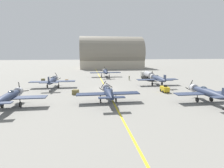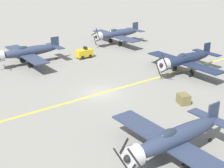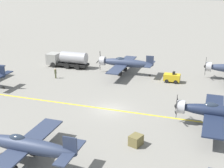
{
  "view_description": "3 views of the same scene",
  "coord_description": "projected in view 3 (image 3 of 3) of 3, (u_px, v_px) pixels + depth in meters",
  "views": [
    {
      "loc": [
        -4.84,
        -45.15,
        9.44
      ],
      "look_at": [
        0.6,
        -6.87,
        2.48
      ],
      "focal_mm": 28.0,
      "sensor_mm": 36.0,
      "label": 1
    },
    {
      "loc": [
        -27.75,
        18.97,
        14.26
      ],
      "look_at": [
        -4.52,
        1.84,
        3.0
      ],
      "focal_mm": 50.0,
      "sensor_mm": 36.0,
      "label": 2
    },
    {
      "loc": [
        -35.1,
        -12.08,
        16.49
      ],
      "look_at": [
        4.14,
        1.09,
        2.02
      ],
      "focal_mm": 50.0,
      "sensor_mm": 36.0,
      "label": 3
    }
  ],
  "objects": [
    {
      "name": "supply_crate_mid_lane",
      "position": [
        136.0,
        140.0,
        31.83
      ],
      "size": [
        1.61,
        1.47,
        1.1
      ],
      "primitive_type": "cube",
      "rotation": [
        0.0,
        0.0,
        -0.33
      ],
      "color": "brown",
      "rests_on": "ground"
    },
    {
      "name": "fuel_tanker",
      "position": [
        67.0,
        59.0,
        58.8
      ],
      "size": [
        2.67,
        8.0,
        2.98
      ],
      "color": "black",
      "rests_on": "ground"
    },
    {
      "name": "airplane_mid_right",
      "position": [
        124.0,
        63.0,
        54.39
      ],
      "size": [
        12.0,
        9.98,
        3.79
      ],
      "rotation": [
        0.0,
        0.0,
        0.28
      ],
      "color": "#2E3852",
      "rests_on": "ground"
    },
    {
      "name": "taxiway_stripe",
      "position": [
        110.0,
        109.0,
        40.48
      ],
      "size": [
        0.3,
        160.0,
        0.01
      ],
      "primitive_type": "cube",
      "color": "yellow",
      "rests_on": "ground"
    },
    {
      "name": "airplane_near_center",
      "position": [
        217.0,
        112.0,
        34.99
      ],
      "size": [
        12.0,
        9.98,
        3.65
      ],
      "rotation": [
        0.0,
        0.0,
        0.02
      ],
      "color": "#1D2741",
      "rests_on": "ground"
    },
    {
      "name": "airplane_mid_left",
      "position": [
        25.0,
        145.0,
        28.03
      ],
      "size": [
        12.0,
        9.98,
        3.65
      ],
      "rotation": [
        0.0,
        0.0,
        0.23
      ],
      "color": "#2D3750",
      "rests_on": "ground"
    },
    {
      "name": "ground_plane",
      "position": [
        110.0,
        109.0,
        40.48
      ],
      "size": [
        400.0,
        400.0,
        0.0
      ],
      "primitive_type": "plane",
      "color": "gray"
    },
    {
      "name": "tow_tractor",
      "position": [
        172.0,
        77.0,
        50.61
      ],
      "size": [
        1.57,
        2.6,
        1.79
      ],
      "color": "gold",
      "rests_on": "ground"
    },
    {
      "name": "ground_crew_walking",
      "position": [
        55.0,
        73.0,
        52.47
      ],
      "size": [
        0.37,
        0.37,
        1.72
      ],
      "color": "#515638",
      "rests_on": "ground"
    }
  ]
}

